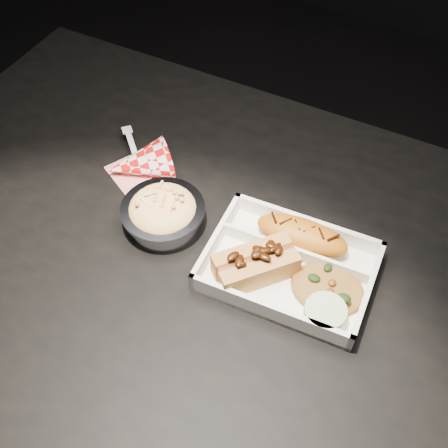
{
  "coord_description": "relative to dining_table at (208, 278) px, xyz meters",
  "views": [
    {
      "loc": [
        0.27,
        -0.46,
        1.47
      ],
      "look_at": [
        0.03,
        0.01,
        0.81
      ],
      "focal_mm": 45.0,
      "sensor_mm": 36.0,
      "label": 1
    }
  ],
  "objects": [
    {
      "name": "dining_table",
      "position": [
        0.0,
        0.0,
        0.0
      ],
      "size": [
        1.2,
        0.8,
        0.75
      ],
      "color": "black",
      "rests_on": "ground"
    },
    {
      "name": "foil_coleslaw_cup",
      "position": [
        -0.08,
        0.01,
        0.12
      ],
      "size": [
        0.14,
        0.14,
        0.07
      ],
      "color": "silver",
      "rests_on": "dining_table"
    },
    {
      "name": "food_tray",
      "position": [
        0.14,
        0.01,
        0.1
      ],
      "size": [
        0.26,
        0.19,
        0.04
      ],
      "rotation": [
        0.0,
        0.0,
        0.05
      ],
      "color": "white",
      "rests_on": "dining_table"
    },
    {
      "name": "fried_rice_mound",
      "position": [
        0.2,
        0.01,
        0.11
      ],
      "size": [
        0.12,
        0.1,
        0.03
      ],
      "primitive_type": "ellipsoid",
      "rotation": [
        0.0,
        0.0,
        0.05
      ],
      "color": "olive",
      "rests_on": "food_tray"
    },
    {
      "name": "hotdog",
      "position": [
        0.09,
        -0.02,
        0.12
      ],
      "size": [
        0.12,
        0.13,
        0.06
      ],
      "rotation": [
        0.0,
        0.0,
        0.85
      ],
      "color": "#C48642",
      "rests_on": "food_tray"
    },
    {
      "name": "floor",
      "position": [
        0.0,
        0.0,
        -0.68
      ],
      "size": [
        4.0,
        4.0,
        0.05
      ],
      "primitive_type": "cube",
      "color": "black",
      "rests_on": "ground"
    },
    {
      "name": "fried_pastry",
      "position": [
        0.13,
        0.07,
        0.12
      ],
      "size": [
        0.15,
        0.07,
        0.04
      ],
      "primitive_type": "ellipsoid",
      "rotation": [
        0.0,
        0.0,
        0.05
      ],
      "color": "#BC6712",
      "rests_on": "food_tray"
    },
    {
      "name": "napkin_fork",
      "position": [
        -0.19,
        0.09,
        0.11
      ],
      "size": [
        0.16,
        0.15,
        0.1
      ],
      "rotation": [
        0.0,
        0.0,
        -0.78
      ],
      "color": "red",
      "rests_on": "dining_table"
    },
    {
      "name": "cupcake_liner",
      "position": [
        0.21,
        -0.04,
        0.11
      ],
      "size": [
        0.06,
        0.06,
        0.03
      ],
      "primitive_type": "cylinder",
      "color": "beige",
      "rests_on": "food_tray"
    }
  ]
}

